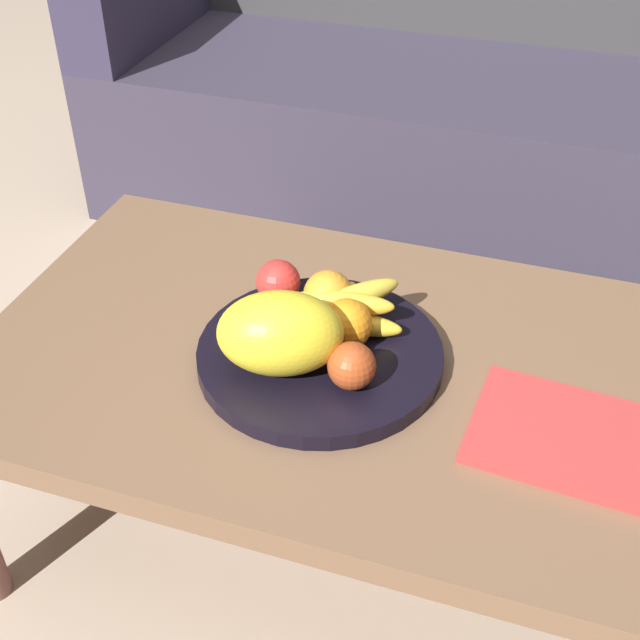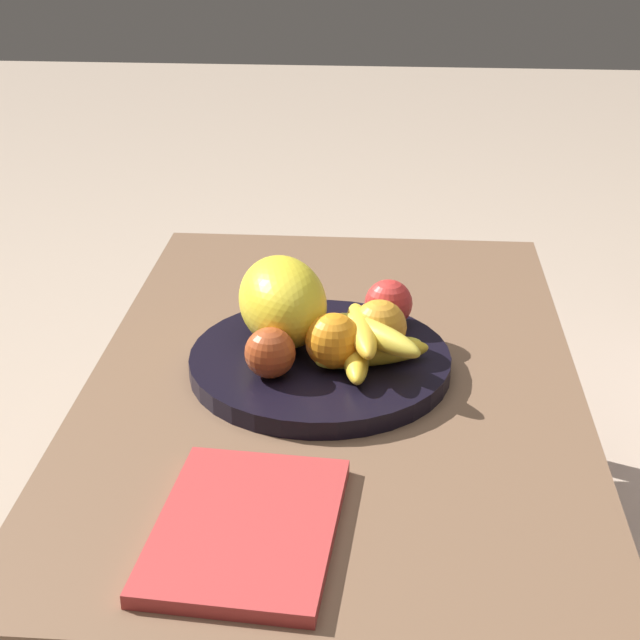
% 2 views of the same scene
% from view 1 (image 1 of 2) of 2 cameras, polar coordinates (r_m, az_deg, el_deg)
% --- Properties ---
extents(ground_plane, '(8.00, 8.00, 0.00)m').
position_cam_1_polar(ground_plane, '(1.49, 0.44, -13.94)').
color(ground_plane, tan).
extents(coffee_table, '(1.01, 0.65, 0.39)m').
position_cam_1_polar(coffee_table, '(1.23, 0.51, -3.87)').
color(coffee_table, brown).
rests_on(coffee_table, ground_plane).
extents(couch, '(1.70, 0.70, 0.90)m').
position_cam_1_polar(couch, '(2.26, 8.23, 15.01)').
color(couch, '#332E3F').
rests_on(couch, ground_plane).
extents(fruit_bowl, '(0.35, 0.35, 0.03)m').
position_cam_1_polar(fruit_bowl, '(1.18, 0.00, -2.39)').
color(fruit_bowl, black).
rests_on(fruit_bowl, coffee_table).
extents(melon_large_front, '(0.20, 0.16, 0.12)m').
position_cam_1_polar(melon_large_front, '(1.11, -2.72, -0.91)').
color(melon_large_front, yellow).
rests_on(melon_large_front, fruit_bowl).
extents(orange_front, '(0.07, 0.07, 0.07)m').
position_cam_1_polar(orange_front, '(1.16, 1.82, -0.26)').
color(orange_front, orange).
rests_on(orange_front, fruit_bowl).
extents(orange_left, '(0.07, 0.07, 0.07)m').
position_cam_1_polar(orange_left, '(1.21, 0.56, 1.74)').
color(orange_left, orange).
rests_on(orange_left, fruit_bowl).
extents(apple_front, '(0.06, 0.06, 0.06)m').
position_cam_1_polar(apple_front, '(1.10, 2.17, -3.14)').
color(apple_front, '#A8431D').
rests_on(apple_front, fruit_bowl).
extents(apple_left, '(0.07, 0.07, 0.07)m').
position_cam_1_polar(apple_left, '(1.25, -2.86, 2.61)').
color(apple_left, red).
rests_on(apple_left, fruit_bowl).
extents(banana_bunch, '(0.17, 0.16, 0.06)m').
position_cam_1_polar(banana_bunch, '(1.20, 2.01, 0.69)').
color(banana_bunch, yellow).
rests_on(banana_bunch, fruit_bowl).
extents(magazine, '(0.26, 0.20, 0.02)m').
position_cam_1_polar(magazine, '(1.12, 16.71, -7.68)').
color(magazine, '#B73736').
rests_on(magazine, coffee_table).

